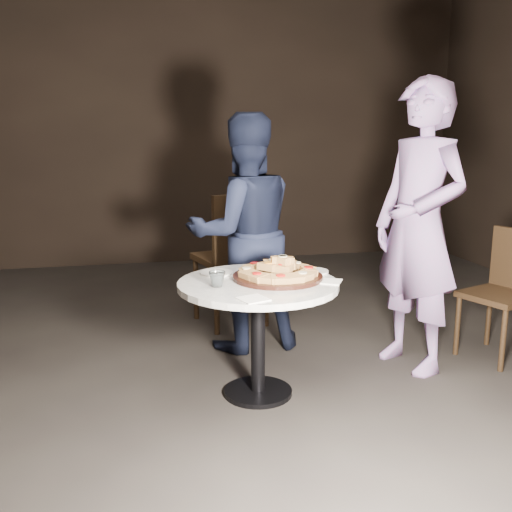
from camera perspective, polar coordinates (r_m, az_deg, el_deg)
The scene contains 13 objects.
floor at distance 3.37m, azimuth 2.39°, elevation -12.94°, with size 7.00×7.00×0.00m, color black.
table at distance 3.09m, azimuth 0.20°, elevation -4.74°, with size 1.04×1.04×0.65m.
serving_board at distance 3.12m, azimuth 2.17°, elevation -2.11°, with size 0.49×0.49×0.02m, color black.
focaccia_pile at distance 3.10m, azimuth 2.26°, elevation -1.33°, with size 0.45×0.43×0.12m.
plate_left at distance 3.24m, azimuth -3.97°, elevation -1.69°, with size 0.19×0.19×0.01m, color white.
plate_right at distance 3.28m, azimuth 5.71°, elevation -1.53°, with size 0.18×0.18×0.01m, color white.
water_glass at distance 2.95m, azimuth -3.91°, elevation -2.32°, with size 0.09×0.09×0.08m, color silver.
napkin_near at distance 2.73m, azimuth -0.30°, elevation -4.32°, with size 0.13×0.13×0.01m, color white.
napkin_far at distance 3.08m, azimuth 7.33°, elevation -2.53°, with size 0.12×0.12×0.01m, color white.
chair_far at distance 4.21m, azimuth -2.01°, elevation 0.55°, with size 0.58×0.60×1.01m.
chair_right at distance 4.02m, azimuth 23.84°, elevation -2.61°, with size 0.51×0.50×0.83m.
diner_navy at distance 3.76m, azimuth -1.24°, elevation 2.23°, with size 0.76×0.59×1.56m, color black.
diner_teal at distance 3.55m, azimuth 15.98°, elevation 2.79°, with size 0.64×0.42×1.76m, color #7F659D.
Camera 1 is at (-0.81, -2.95, 1.42)m, focal length 40.00 mm.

